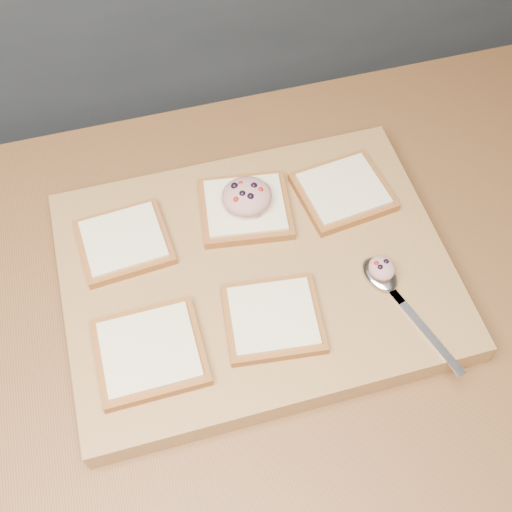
{
  "coord_description": "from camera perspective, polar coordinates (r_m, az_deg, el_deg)",
  "views": [
    {
      "loc": [
        -0.01,
        -0.38,
        1.66
      ],
      "look_at": [
        0.11,
        0.05,
        0.97
      ],
      "focal_mm": 45.0,
      "sensor_mm": 36.0,
      "label": 1
    }
  ],
  "objects": [
    {
      "name": "spoon",
      "position": [
        0.85,
        11.51,
        -2.33
      ],
      "size": [
        0.08,
        0.19,
        0.01
      ],
      "color": "silver",
      "rests_on": "cutting_board"
    },
    {
      "name": "ground",
      "position": [
        1.71,
        -3.36,
        -20.01
      ],
      "size": [
        4.0,
        4.0,
        0.0
      ],
      "primitive_type": "plane",
      "color": "#515459",
      "rests_on": "ground"
    },
    {
      "name": "island_counter",
      "position": [
        1.27,
        -4.41,
        -15.57
      ],
      "size": [
        2.0,
        0.8,
        0.9
      ],
      "color": "slate",
      "rests_on": "ground"
    },
    {
      "name": "bread_near_center",
      "position": [
        0.8,
        1.52,
        -5.54
      ],
      "size": [
        0.13,
        0.12,
        0.02
      ],
      "color": "#A15929",
      "rests_on": "cutting_board"
    },
    {
      "name": "bread_far_center",
      "position": [
        0.89,
        -0.97,
        4.29
      ],
      "size": [
        0.14,
        0.13,
        0.02
      ],
      "color": "#A15929",
      "rests_on": "cutting_board"
    },
    {
      "name": "bread_near_left",
      "position": [
        0.79,
        -9.43,
        -8.39
      ],
      "size": [
        0.13,
        0.12,
        0.02
      ],
      "color": "#A15929",
      "rests_on": "cutting_board"
    },
    {
      "name": "bread_far_right",
      "position": [
        0.92,
        7.74,
        5.71
      ],
      "size": [
        0.13,
        0.13,
        0.02
      ],
      "color": "#A15929",
      "rests_on": "cutting_board"
    },
    {
      "name": "spoon_salad",
      "position": [
        0.84,
        11.12,
        -1.04
      ],
      "size": [
        0.03,
        0.04,
        0.02
      ],
      "color": "tan",
      "rests_on": "spoon"
    },
    {
      "name": "cutting_board",
      "position": [
        0.86,
        0.0,
        -1.65
      ],
      "size": [
        0.51,
        0.38,
        0.04
      ],
      "primitive_type": "cube",
      "color": "#AE7D4A",
      "rests_on": "island_counter"
    },
    {
      "name": "tuna_salad_dollop",
      "position": [
        0.87,
        -0.84,
        5.36
      ],
      "size": [
        0.07,
        0.07,
        0.03
      ],
      "color": "tan",
      "rests_on": "bread_far_center"
    },
    {
      "name": "bread_far_left",
      "position": [
        0.88,
        -11.66,
        1.27
      ],
      "size": [
        0.13,
        0.12,
        0.02
      ],
      "color": "#A15929",
      "rests_on": "cutting_board"
    }
  ]
}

